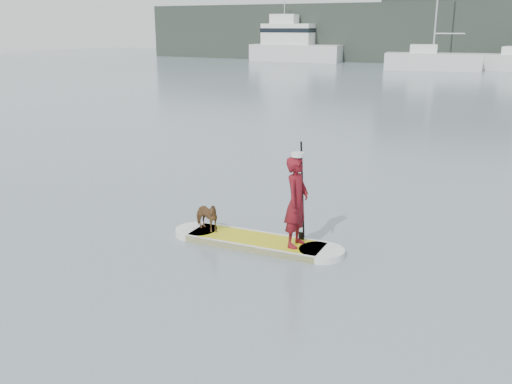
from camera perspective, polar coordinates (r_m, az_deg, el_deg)
The scene contains 9 objects.
ground at distance 9.78m, azimuth 19.23°, elevation -7.74°, with size 140.00×140.00×0.00m, color slate.
paddleboard at distance 10.39m, azimuth 0.00°, elevation -4.98°, with size 3.29×0.97×0.12m.
paddler at distance 9.83m, azimuth 4.08°, elevation -0.99°, with size 0.58×0.38×1.59m, color maroon.
white_cap at distance 9.61m, azimuth 4.18°, elevation 3.75°, with size 0.22×0.22×0.07m, color silver.
dog at distance 10.72m, azimuth -5.05°, elevation -2.41°, with size 0.30×0.67×0.56m, color #51371C.
paddle at distance 10.13m, azimuth 4.65°, elevation -1.18°, with size 0.10×0.30×2.00m.
sailboat_c at distance 53.23m, azimuth 17.15°, elevation 12.50°, with size 8.44×4.26×11.57m.
motor_yacht_b at distance 63.54m, azimuth 3.72°, elevation 14.56°, with size 10.08×4.24×6.47m.
shore_building_west at distance 63.90m, azimuth 19.13°, elevation 16.15°, with size 14.00×4.00×9.00m, color #202822.
Camera 1 is at (1.20, -8.91, 3.85)m, focal length 40.00 mm.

